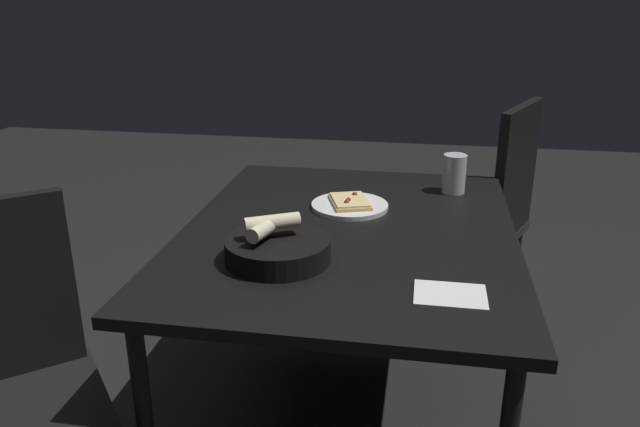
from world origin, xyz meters
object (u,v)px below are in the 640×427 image
chair_near (485,208)px  chair_far (0,375)px  dining_table (348,248)px  pizza_plate (350,205)px  bread_basket (277,248)px  beer_glass (454,175)px

chair_near → chair_far: bearing=47.7°
dining_table → pizza_plate: bearing=-83.8°
pizza_plate → dining_table: bearing=96.2°
dining_table → bread_basket: size_ratio=4.43×
dining_table → bread_basket: (0.15, 0.24, 0.09)m
dining_table → chair_near: bearing=-119.4°
bread_basket → beer_glass: (-0.45, -0.63, 0.02)m
bread_basket → chair_far: size_ratio=0.29×
dining_table → chair_far: bearing=34.8°
beer_glass → chair_near: chair_near is taller
bread_basket → beer_glass: bearing=-125.7°
chair_near → chair_far: (1.21, 1.34, -0.02)m
dining_table → pizza_plate: (0.02, -0.17, 0.07)m
beer_glass → chair_far: 1.43m
pizza_plate → chair_far: bearing=43.4°
pizza_plate → beer_glass: (-0.32, -0.21, 0.05)m
dining_table → beer_glass: bearing=-128.0°
bread_basket → chair_far: (0.61, 0.29, -0.25)m
pizza_plate → chair_near: size_ratio=0.25×
pizza_plate → chair_far: size_ratio=0.26×
beer_glass → chair_near: (-0.15, -0.42, -0.26)m
bread_basket → chair_near: 1.23m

